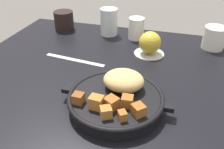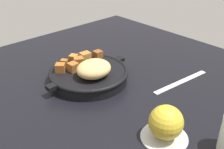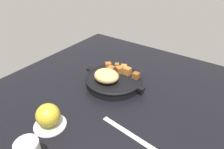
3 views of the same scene
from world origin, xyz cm
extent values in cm
cube|color=black|center=(0.00, 0.00, -1.20)|extent=(96.08, 96.86, 2.40)
cylinder|color=black|center=(4.75, -4.88, 1.70)|extent=(23.02, 23.02, 3.41)
torus|color=black|center=(4.75, -4.88, 3.13)|extent=(23.76, 23.76, 1.20)
cube|color=black|center=(17.47, -4.88, 2.90)|extent=(2.64, 2.40, 1.20)
cube|color=black|center=(-7.98, -4.88, 2.90)|extent=(2.64, 2.40, 1.20)
ellipsoid|color=tan|center=(5.71, -1.09, 5.80)|extent=(10.25, 8.94, 4.78)
cube|color=#935623|center=(11.21, -9.88, 4.67)|extent=(3.68, 3.68, 2.53)
cube|color=#935623|center=(8.24, -12.31, 4.42)|extent=(2.53, 2.63, 2.04)
cube|color=#A86B2D|center=(1.70, -10.25, 4.94)|extent=(3.25, 2.79, 3.06)
cube|color=#935623|center=(8.22, -7.69, 4.70)|extent=(2.79, 2.78, 2.60)
cube|color=brown|center=(-2.94, -9.67, 4.62)|extent=(2.55, 2.52, 2.43)
cube|color=#935623|center=(4.96, -9.38, 4.78)|extent=(3.84, 3.79, 2.75)
cube|color=#A86B2D|center=(4.64, -12.47, 4.61)|extent=(3.26, 3.24, 2.42)
cylinder|color=#B7BABF|center=(8.24, 26.24, 0.30)|extent=(10.52, 10.52, 0.60)
sphere|color=gold|center=(8.24, 26.24, 4.39)|extent=(7.58, 7.58, 7.58)
cube|color=silver|center=(-14.96, 14.64, 0.18)|extent=(21.72, 3.89, 0.36)
cylinder|color=black|center=(-30.64, 39.70, 3.82)|extent=(8.13, 8.13, 7.64)
cylinder|color=silver|center=(29.72, 37.54, 4.01)|extent=(7.83, 7.83, 8.02)
cylinder|color=silver|center=(-10.38, 39.26, 5.33)|extent=(6.90, 6.90, 10.66)
cylinder|color=white|center=(1.07, 38.14, 4.17)|extent=(6.06, 6.06, 8.35)
camera|label=1|loc=(17.00, -50.13, 39.13)|focal=38.77mm
camera|label=2|loc=(47.27, 51.69, 41.03)|focal=43.14mm
camera|label=3|loc=(-34.83, 52.56, 48.28)|focal=32.13mm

